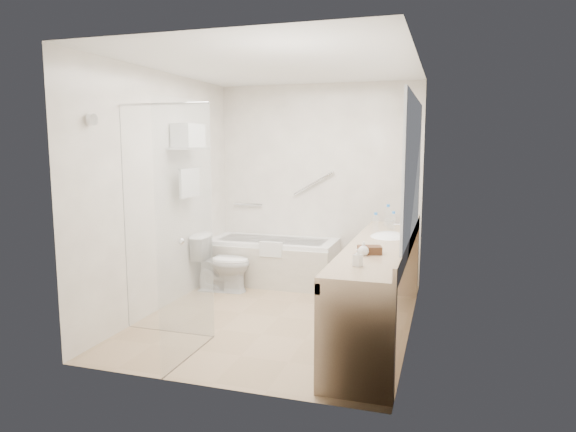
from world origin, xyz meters
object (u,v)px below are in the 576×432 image
(amenity_basket, at_px, (369,250))
(toilet, at_px, (222,263))
(bathtub, at_px, (273,261))
(water_bottle_left, at_px, (376,223))
(vanity_counter, at_px, (380,266))

(amenity_basket, bearing_deg, toilet, 145.78)
(bathtub, relative_size, amenity_basket, 8.29)
(amenity_basket, relative_size, water_bottle_left, 0.94)
(toilet, bearing_deg, vanity_counter, -117.86)
(amenity_basket, xyz_separation_m, water_bottle_left, (-0.10, 1.07, 0.06))
(bathtub, xyz_separation_m, toilet, (-0.45, -0.54, 0.06))
(toilet, relative_size, water_bottle_left, 3.33)
(vanity_counter, relative_size, water_bottle_left, 13.12)
(toilet, distance_m, amenity_basket, 2.41)
(vanity_counter, distance_m, water_bottle_left, 0.68)
(amenity_basket, bearing_deg, bathtub, 128.74)
(toilet, height_order, amenity_basket, amenity_basket)
(bathtub, height_order, amenity_basket, amenity_basket)
(water_bottle_left, bearing_deg, toilet, 172.15)
(toilet, relative_size, amenity_basket, 3.56)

